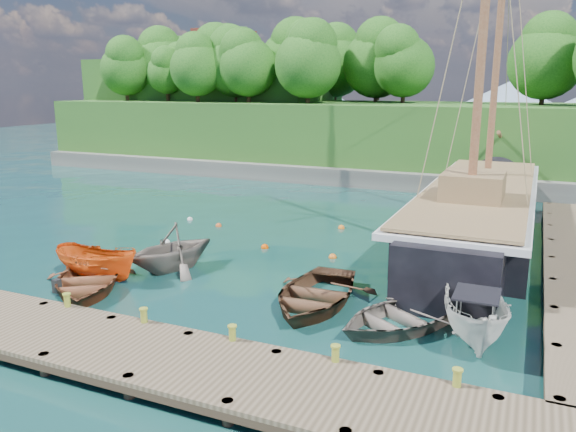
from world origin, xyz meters
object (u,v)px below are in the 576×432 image
object	(u,v)px
rowboat_2	(314,305)
rowboat_3	(399,327)
schooner	(477,217)
rowboat_0	(87,290)
cabin_boat_white	(474,338)
rowboat_1	(172,269)
motorboat_orange	(98,279)

from	to	relation	value
rowboat_2	rowboat_3	xyz separation A→B (m)	(3.11, -0.63, 0.00)
schooner	rowboat_3	bearing A→B (deg)	-95.23
rowboat_0	schooner	distance (m)	18.35
rowboat_2	cabin_boat_white	distance (m)	5.39
rowboat_1	motorboat_orange	distance (m)	2.93
rowboat_1	cabin_boat_white	size ratio (longest dim) A/B	0.84
rowboat_1	rowboat_3	world-z (taller)	rowboat_1
cabin_boat_white	rowboat_3	bearing A→B (deg)	171.25
rowboat_2	rowboat_3	size ratio (longest dim) A/B	1.13
rowboat_0	schooner	size ratio (longest dim) A/B	0.17
rowboat_1	motorboat_orange	xyz separation A→B (m)	(-1.99, -2.15, 0.00)
schooner	rowboat_2	bearing A→B (deg)	-110.46
rowboat_2	cabin_boat_white	xyz separation A→B (m)	(5.37, -0.49, 0.00)
rowboat_0	rowboat_2	xyz separation A→B (m)	(8.31, 2.08, 0.00)
cabin_boat_white	schooner	bearing A→B (deg)	83.32
rowboat_0	rowboat_2	distance (m)	8.57
rowboat_1	schooner	distance (m)	14.97
motorboat_orange	rowboat_2	bearing A→B (deg)	-82.39
motorboat_orange	schooner	bearing A→B (deg)	-45.31
rowboat_0	rowboat_1	world-z (taller)	rowboat_1
rowboat_0	rowboat_3	size ratio (longest dim) A/B	1.04
rowboat_2	schooner	xyz separation A→B (m)	(4.25, 11.24, 1.14)
motorboat_orange	schooner	size ratio (longest dim) A/B	0.14
rowboat_3	schooner	xyz separation A→B (m)	(1.14, 11.87, 1.14)
rowboat_1	cabin_boat_white	bearing A→B (deg)	13.45
motorboat_orange	cabin_boat_white	size ratio (longest dim) A/B	0.83
rowboat_2	rowboat_3	distance (m)	3.17
rowboat_1	rowboat_3	size ratio (longest dim) A/B	0.86
rowboat_0	rowboat_1	xyz separation A→B (m)	(1.47, 3.34, 0.00)
rowboat_0	rowboat_1	size ratio (longest dim) A/B	1.21
rowboat_3	cabin_boat_white	world-z (taller)	cabin_boat_white
rowboat_0	motorboat_orange	world-z (taller)	motorboat_orange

